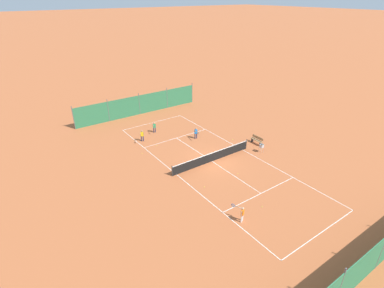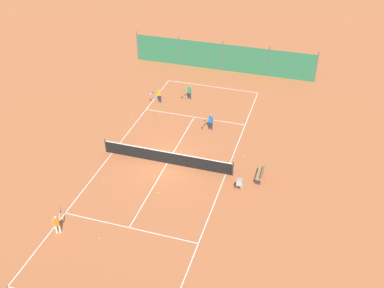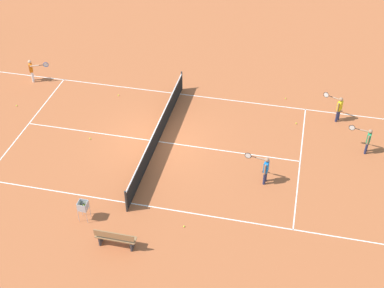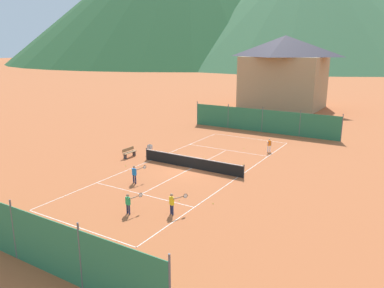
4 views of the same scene
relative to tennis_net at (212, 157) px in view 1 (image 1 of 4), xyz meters
name	(u,v)px [view 1 (image 1 of 4)]	position (x,y,z in m)	size (l,w,h in m)	color
ground_plane	(212,161)	(0.00, 0.00, -0.50)	(600.00, 600.00, 0.00)	#B25B33
court_line_markings	(212,161)	(0.00, 0.00, -0.50)	(8.25, 23.85, 0.01)	white
tennis_net	(212,157)	(0.00, 0.00, 0.00)	(9.18, 0.08, 1.06)	#2D2D2D
windscreen_fence_far	(381,252)	(0.00, 15.50, 0.81)	(17.28, 0.08, 2.90)	#2D754C
windscreen_fence_near	(139,105)	(0.00, -15.50, 0.81)	(17.28, 0.08, 2.90)	#2D754C
player_far_service	(196,132)	(-1.68, -5.00, 0.27)	(0.57, 1.05, 1.32)	#23284C
player_far_baseline	(154,127)	(1.30, -9.14, 0.23)	(0.59, 1.00, 1.25)	#23284C
player_near_service	(142,135)	(3.52, -7.88, 0.26)	(0.80, 0.94, 1.30)	#23284C
player_near_baseline	(242,213)	(3.63, 7.87, 0.23)	(0.44, 1.07, 1.25)	white
tennis_ball_far_corner	(142,153)	(4.84, -5.36, -0.47)	(0.07, 0.07, 0.07)	#CCE033
tennis_ball_near_corner	(262,207)	(1.23, 7.67, -0.47)	(0.07, 0.07, 0.07)	#CCE033
tennis_ball_by_net_right	(233,140)	(-4.88, -2.36, -0.47)	(0.07, 0.07, 0.07)	#CCE033
tennis_ball_mid_court	(157,145)	(2.78, -6.04, -0.47)	(0.07, 0.07, 0.07)	#CCE033
tennis_ball_alley_left	(238,173)	(-0.52, 3.10, -0.47)	(0.07, 0.07, 0.07)	#CCE033
tennis_ball_by_net_left	(204,187)	(3.25, 3.02, -0.47)	(0.07, 0.07, 0.07)	#CCE033
ball_hopper	(262,146)	(-5.29, 1.44, 0.15)	(0.36, 0.36, 0.89)	#B7B7BC
courtside_bench	(257,140)	(-6.34, -0.19, -0.05)	(0.36, 1.50, 0.84)	olive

